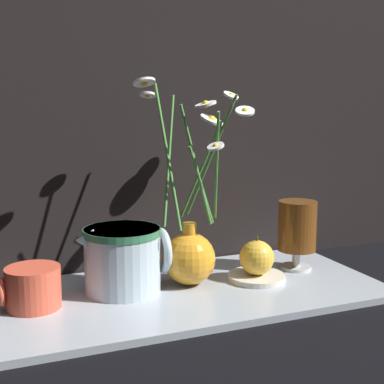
% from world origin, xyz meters
% --- Properties ---
extents(ground_plane, '(6.00, 6.00, 0.00)m').
position_xyz_m(ground_plane, '(0.00, 0.00, 0.00)').
color(ground_plane, black).
extents(shelf, '(0.68, 0.32, 0.01)m').
position_xyz_m(shelf, '(0.00, 0.00, 0.01)').
color(shelf, '#9EA8B2').
rests_on(shelf, ground_plane).
extents(vase_with_flowers, '(0.23, 0.16, 0.36)m').
position_xyz_m(vase_with_flowers, '(0.01, 0.02, 0.08)').
color(vase_with_flowers, orange).
rests_on(vase_with_flowers, shelf).
extents(yellow_mug, '(0.10, 0.09, 0.07)m').
position_xyz_m(yellow_mug, '(-0.27, 0.01, 0.05)').
color(yellow_mug, '#DB5138').
rests_on(yellow_mug, shelf).
extents(ceramic_pitcher, '(0.16, 0.13, 0.12)m').
position_xyz_m(ceramic_pitcher, '(-0.11, 0.03, 0.07)').
color(ceramic_pitcher, silver).
rests_on(ceramic_pitcher, shelf).
extents(tea_glass, '(0.07, 0.07, 0.14)m').
position_xyz_m(tea_glass, '(0.24, 0.03, 0.10)').
color(tea_glass, silver).
rests_on(tea_glass, shelf).
extents(saucer_plate, '(0.11, 0.11, 0.01)m').
position_xyz_m(saucer_plate, '(0.13, 0.00, 0.02)').
color(saucer_plate, silver).
rests_on(saucer_plate, shelf).
extents(orange_fruit, '(0.06, 0.06, 0.07)m').
position_xyz_m(orange_fruit, '(0.13, 0.00, 0.05)').
color(orange_fruit, gold).
rests_on(orange_fruit, saucer_plate).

